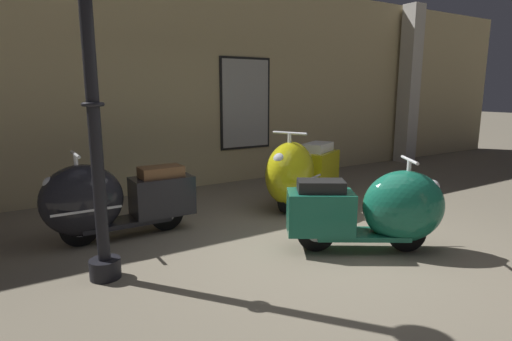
{
  "coord_description": "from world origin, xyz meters",
  "views": [
    {
      "loc": [
        -2.86,
        -2.97,
        1.7
      ],
      "look_at": [
        -0.13,
        1.36,
        0.7
      ],
      "focal_mm": 28.94,
      "sensor_mm": 36.0,
      "label": 1
    }
  ],
  "objects_px": {
    "scooter_0": "(108,200)",
    "scooter_2": "(299,172)",
    "scooter_1": "(378,209)",
    "lamppost": "(91,83)"
  },
  "relations": [
    {
      "from": "scooter_0",
      "to": "scooter_2",
      "type": "bearing_deg",
      "value": 178.68
    },
    {
      "from": "scooter_0",
      "to": "scooter_1",
      "type": "relative_size",
      "value": 1.04
    },
    {
      "from": "scooter_0",
      "to": "lamppost",
      "type": "relative_size",
      "value": 0.56
    },
    {
      "from": "scooter_0",
      "to": "lamppost",
      "type": "bearing_deg",
      "value": 74.17
    },
    {
      "from": "scooter_0",
      "to": "scooter_1",
      "type": "height_order",
      "value": "scooter_0"
    },
    {
      "from": "scooter_1",
      "to": "lamppost",
      "type": "xyz_separation_m",
      "value": [
        -2.61,
        0.87,
        1.29
      ]
    },
    {
      "from": "scooter_1",
      "to": "scooter_2",
      "type": "xyz_separation_m",
      "value": [
        0.35,
        1.79,
        0.06
      ]
    },
    {
      "from": "lamppost",
      "to": "scooter_2",
      "type": "bearing_deg",
      "value": 17.19
    },
    {
      "from": "scooter_1",
      "to": "lamppost",
      "type": "relative_size",
      "value": 0.54
    },
    {
      "from": "scooter_2",
      "to": "lamppost",
      "type": "relative_size",
      "value": 0.63
    }
  ]
}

